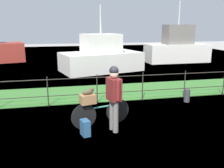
% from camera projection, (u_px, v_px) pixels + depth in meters
% --- Properties ---
extents(ground_plane, '(60.00, 60.00, 0.00)m').
position_uv_depth(ground_plane, '(140.00, 127.00, 6.49)').
color(ground_plane, '#9E9993').
extents(grass_strip, '(27.00, 2.40, 0.03)m').
position_uv_depth(grass_strip, '(113.00, 92.00, 9.81)').
color(grass_strip, '#38702D').
rests_on(grass_strip, ground).
extents(harbor_water, '(30.00, 30.00, 0.00)m').
position_uv_depth(harbor_water, '(90.00, 64.00, 16.83)').
color(harbor_water, slate).
rests_on(harbor_water, ground).
extents(iron_fence, '(18.04, 0.04, 1.02)m').
position_uv_depth(iron_fence, '(120.00, 86.00, 8.46)').
color(iron_fence, '#28231E').
rests_on(iron_fence, ground).
extents(bicycle_main, '(1.62, 0.45, 0.67)m').
position_uv_depth(bicycle_main, '(101.00, 113.00, 6.50)').
color(bicycle_main, black).
rests_on(bicycle_main, ground).
extents(wooden_crate, '(0.44, 0.35, 0.24)m').
position_uv_depth(wooden_crate, '(88.00, 99.00, 6.24)').
color(wooden_crate, olive).
rests_on(wooden_crate, bicycle_main).
extents(terrier_dog, '(0.32, 0.20, 0.18)m').
position_uv_depth(terrier_dog, '(88.00, 92.00, 6.21)').
color(terrier_dog, '#4C3D2D').
rests_on(terrier_dog, wooden_crate).
extents(cyclist_person, '(0.35, 0.53, 1.68)m').
position_uv_depth(cyclist_person, '(114.00, 93.00, 6.03)').
color(cyclist_person, slate).
rests_on(cyclist_person, ground).
extents(backpack_on_paving, '(0.25, 0.32, 0.40)m').
position_uv_depth(backpack_on_paving, '(85.00, 128.00, 5.95)').
color(backpack_on_paving, '#28517A').
rests_on(backpack_on_paving, ground).
extents(mooring_bollard, '(0.20, 0.20, 0.46)m').
position_uv_depth(mooring_bollard, '(187.00, 96.00, 8.54)').
color(mooring_bollard, '#38383D').
rests_on(mooring_bollard, ground).
extents(moored_boat_near, '(5.00, 3.50, 3.74)m').
position_uv_depth(moored_boat_near, '(101.00, 57.00, 14.21)').
color(moored_boat_near, silver).
rests_on(moored_boat_near, ground).
extents(moored_boat_mid, '(4.56, 1.77, 4.26)m').
position_uv_depth(moored_boat_mid, '(177.00, 48.00, 17.57)').
color(moored_boat_mid, silver).
rests_on(moored_boat_mid, ground).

